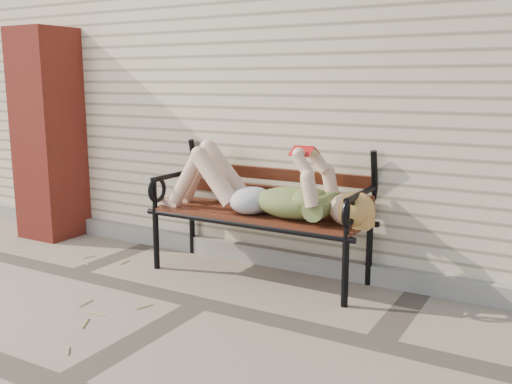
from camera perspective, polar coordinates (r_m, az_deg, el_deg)
The scene contains 6 objects.
ground at distance 4.02m, azimuth -5.48°, elevation -11.02°, with size 80.00×80.00×0.00m, color gray.
house_wall at distance 6.41m, azimuth 10.16°, elevation 10.81°, with size 8.00×4.00×3.00m, color beige.
foundation_strip at distance 4.77m, azimuth 1.25°, elevation -6.42°, with size 8.00×0.10×0.15m, color gray.
brick_pillar at distance 5.88m, azimuth -20.01°, elevation 5.43°, with size 0.50×0.50×2.00m, color #9F2D23.
garden_bench at distance 4.45m, azimuth 0.95°, elevation 0.20°, with size 1.85×0.73×1.19m.
reading_woman at distance 4.31m, azimuth 0.19°, elevation 0.39°, with size 1.74×0.40×0.55m.
Camera 1 is at (2.17, -3.04, 1.51)m, focal length 40.00 mm.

